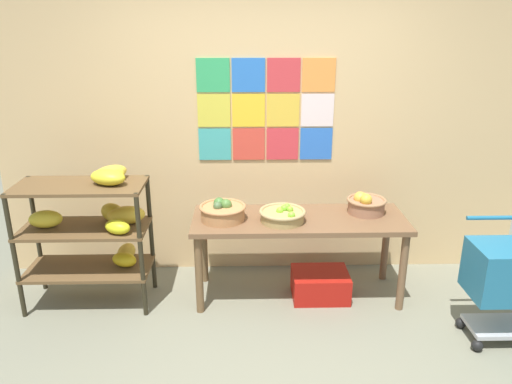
{
  "coord_description": "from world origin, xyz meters",
  "views": [
    {
      "loc": [
        -0.16,
        -2.47,
        2.16
      ],
      "look_at": [
        -0.08,
        0.98,
        0.96
      ],
      "focal_mm": 34.6,
      "sensor_mm": 36.0,
      "label": 1
    }
  ],
  "objects_px": {
    "banana_shelf_unit": "(97,219)",
    "fruit_basket_right": "(366,204)",
    "display_table": "(299,227)",
    "produce_crate_under_table": "(320,284)",
    "shopping_cart": "(511,275)",
    "fruit_basket_back_right": "(223,211)",
    "fruit_basket_back_left": "(283,215)"
  },
  "relations": [
    {
      "from": "banana_shelf_unit",
      "to": "fruit_basket_right",
      "type": "relative_size",
      "value": 3.52
    },
    {
      "from": "display_table",
      "to": "produce_crate_under_table",
      "type": "distance_m",
      "value": 0.53
    },
    {
      "from": "fruit_basket_right",
      "to": "shopping_cart",
      "type": "height_order",
      "value": "fruit_basket_right"
    },
    {
      "from": "shopping_cart",
      "to": "fruit_basket_right",
      "type": "bearing_deg",
      "value": 137.43
    },
    {
      "from": "banana_shelf_unit",
      "to": "shopping_cart",
      "type": "height_order",
      "value": "banana_shelf_unit"
    },
    {
      "from": "fruit_basket_back_right",
      "to": "fruit_basket_right",
      "type": "height_order",
      "value": "fruit_basket_right"
    },
    {
      "from": "fruit_basket_back_left",
      "to": "banana_shelf_unit",
      "type": "bearing_deg",
      "value": 179.02
    },
    {
      "from": "fruit_basket_right",
      "to": "fruit_basket_back_right",
      "type": "bearing_deg",
      "value": -174.2
    },
    {
      "from": "banana_shelf_unit",
      "to": "produce_crate_under_table",
      "type": "height_order",
      "value": "banana_shelf_unit"
    },
    {
      "from": "display_table",
      "to": "fruit_basket_back_right",
      "type": "xyz_separation_m",
      "value": [
        -0.6,
        -0.02,
        0.15
      ]
    },
    {
      "from": "fruit_basket_back_right",
      "to": "shopping_cart",
      "type": "height_order",
      "value": "shopping_cart"
    },
    {
      "from": "fruit_basket_back_left",
      "to": "produce_crate_under_table",
      "type": "height_order",
      "value": "fruit_basket_back_left"
    },
    {
      "from": "fruit_basket_back_left",
      "to": "produce_crate_under_table",
      "type": "bearing_deg",
      "value": 4.88
    },
    {
      "from": "shopping_cart",
      "to": "fruit_basket_back_left",
      "type": "bearing_deg",
      "value": 157.83
    },
    {
      "from": "fruit_basket_right",
      "to": "produce_crate_under_table",
      "type": "height_order",
      "value": "fruit_basket_right"
    },
    {
      "from": "banana_shelf_unit",
      "to": "fruit_basket_right",
      "type": "xyz_separation_m",
      "value": [
        2.12,
        0.14,
        0.06
      ]
    },
    {
      "from": "fruit_basket_back_right",
      "to": "shopping_cart",
      "type": "xyz_separation_m",
      "value": [
        2.0,
        -0.62,
        -0.25
      ]
    },
    {
      "from": "fruit_basket_right",
      "to": "shopping_cart",
      "type": "xyz_separation_m",
      "value": [
        0.85,
        -0.74,
        -0.25
      ]
    },
    {
      "from": "shopping_cart",
      "to": "fruit_basket_back_right",
      "type": "bearing_deg",
      "value": 161.1
    },
    {
      "from": "display_table",
      "to": "fruit_basket_right",
      "type": "bearing_deg",
      "value": 9.63
    },
    {
      "from": "display_table",
      "to": "shopping_cart",
      "type": "bearing_deg",
      "value": -24.78
    },
    {
      "from": "display_table",
      "to": "fruit_basket_back_right",
      "type": "distance_m",
      "value": 0.62
    },
    {
      "from": "fruit_basket_right",
      "to": "produce_crate_under_table",
      "type": "xyz_separation_m",
      "value": [
        -0.36,
        -0.14,
        -0.65
      ]
    },
    {
      "from": "display_table",
      "to": "fruit_basket_back_right",
      "type": "height_order",
      "value": "fruit_basket_back_right"
    },
    {
      "from": "display_table",
      "to": "fruit_basket_back_left",
      "type": "relative_size",
      "value": 4.66
    },
    {
      "from": "display_table",
      "to": "fruit_basket_back_left",
      "type": "distance_m",
      "value": 0.21
    },
    {
      "from": "banana_shelf_unit",
      "to": "fruit_basket_right",
      "type": "distance_m",
      "value": 2.12
    },
    {
      "from": "display_table",
      "to": "fruit_basket_back_right",
      "type": "bearing_deg",
      "value": -177.7
    },
    {
      "from": "fruit_basket_back_right",
      "to": "fruit_basket_back_left",
      "type": "height_order",
      "value": "fruit_basket_back_right"
    },
    {
      "from": "produce_crate_under_table",
      "to": "shopping_cart",
      "type": "relative_size",
      "value": 0.53
    },
    {
      "from": "fruit_basket_back_right",
      "to": "fruit_basket_right",
      "type": "distance_m",
      "value": 1.15
    },
    {
      "from": "produce_crate_under_table",
      "to": "fruit_basket_back_left",
      "type": "bearing_deg",
      "value": -175.12
    }
  ]
}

